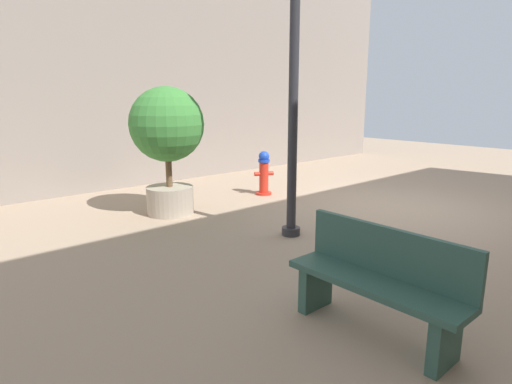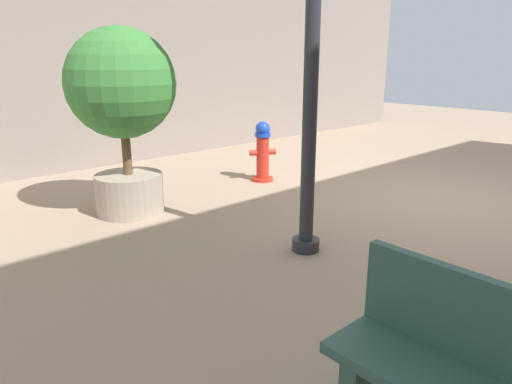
# 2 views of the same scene
# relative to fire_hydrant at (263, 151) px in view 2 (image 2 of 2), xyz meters

# --- Properties ---
(ground_plane) EXTENTS (23.40, 23.40, 0.00)m
(ground_plane) POSITION_rel_fire_hydrant_xyz_m (-2.54, -1.08, -0.47)
(ground_plane) COLOR tan
(fire_hydrant) EXTENTS (0.40, 0.42, 0.94)m
(fire_hydrant) POSITION_rel_fire_hydrant_xyz_m (0.00, 0.00, 0.00)
(fire_hydrant) COLOR red
(fire_hydrant) RESTS_ON ground_plane
(planter_tree) EXTENTS (1.29, 1.29, 2.24)m
(planter_tree) POSITION_rel_fire_hydrant_xyz_m (-0.03, 2.30, 0.94)
(planter_tree) COLOR tan
(planter_tree) RESTS_ON ground_plane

